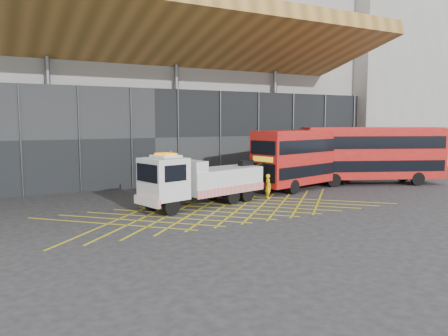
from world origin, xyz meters
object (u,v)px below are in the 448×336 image
bus_towed (310,156)px  bus_second (372,153)px  recovery_truck (200,180)px  worker (268,186)px

bus_towed → bus_second: bearing=-25.8°
recovery_truck → bus_towed: bearing=0.0°
bus_second → worker: 11.84m
recovery_truck → bus_towed: (11.22, 2.81, 0.94)m
worker → bus_towed: bearing=-55.9°
bus_second → bus_towed: bearing=-168.8°
recovery_truck → worker: recovery_truck is taller
recovery_truck → bus_towed: size_ratio=0.87×
bus_towed → worker: bearing=-170.6°
bus_towed → bus_second: (5.79, -1.18, 0.11)m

